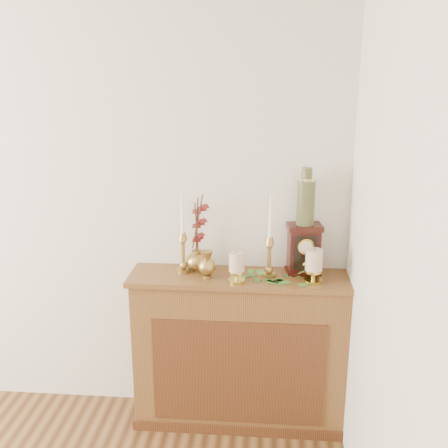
# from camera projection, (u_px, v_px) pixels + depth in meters

# --- Properties ---
(console_shelf) EXTENTS (1.24, 0.34, 0.93)m
(console_shelf) POSITION_uv_depth(u_px,v_px,m) (240.00, 354.00, 3.05)
(console_shelf) COLOR brown
(console_shelf) RESTS_ON ground
(candlestick_left) EXTENTS (0.08, 0.08, 0.47)m
(candlestick_left) POSITION_uv_depth(u_px,v_px,m) (183.00, 246.00, 2.92)
(candlestick_left) COLOR #9F883F
(candlestick_left) RESTS_ON console_shelf
(candlestick_center) EXTENTS (0.08, 0.08, 0.47)m
(candlestick_center) POSITION_uv_depth(u_px,v_px,m) (269.00, 250.00, 2.85)
(candlestick_center) COLOR #9F883F
(candlestick_center) RESTS_ON console_shelf
(bud_vase) EXTENTS (0.10, 0.10, 0.16)m
(bud_vase) POSITION_uv_depth(u_px,v_px,m) (207.00, 265.00, 2.85)
(bud_vase) COLOR #9F883F
(bud_vase) RESTS_ON console_shelf
(ginger_jar) EXTENTS (0.18, 0.20, 0.45)m
(ginger_jar) POSITION_uv_depth(u_px,v_px,m) (199.00, 235.00, 2.95)
(ginger_jar) COLOR #9F883F
(ginger_jar) RESTS_ON console_shelf
(pillar_candle_left) EXTENTS (0.09, 0.09, 0.18)m
(pillar_candle_left) POSITION_uv_depth(u_px,v_px,m) (237.00, 266.00, 2.79)
(pillar_candle_left) COLOR gold
(pillar_candle_left) RESTS_ON console_shelf
(pillar_candle_right) EXTENTS (0.10, 0.10, 0.20)m
(pillar_candle_right) POSITION_uv_depth(u_px,v_px,m) (314.00, 264.00, 2.79)
(pillar_candle_right) COLOR gold
(pillar_candle_right) RESTS_ON console_shelf
(ivy_garland) EXTENTS (0.40, 0.17, 0.07)m
(ivy_garland) POSITION_uv_depth(u_px,v_px,m) (276.00, 279.00, 2.83)
(ivy_garland) COLOR #3C6F2A
(ivy_garland) RESTS_ON console_shelf
(mantel_clock) EXTENTS (0.20, 0.16, 0.28)m
(mantel_clock) POSITION_uv_depth(u_px,v_px,m) (304.00, 249.00, 2.91)
(mantel_clock) COLOR #350D0A
(mantel_clock) RESTS_ON console_shelf
(ceramic_vase) EXTENTS (0.10, 0.10, 0.32)m
(ceramic_vase) POSITION_uv_depth(u_px,v_px,m) (306.00, 199.00, 2.83)
(ceramic_vase) COLOR #193325
(ceramic_vase) RESTS_ON mantel_clock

